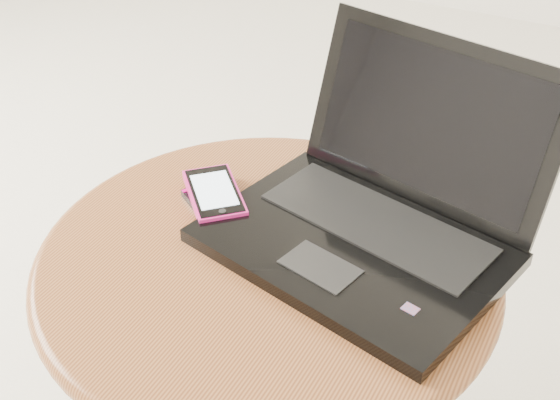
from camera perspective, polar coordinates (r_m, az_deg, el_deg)
The scene contains 4 objects.
table at distance 0.95m, azimuth -0.97°, elevation -8.51°, with size 0.56×0.56×0.44m.
laptop at distance 0.90m, azimuth 7.38°, elevation -0.73°, with size 0.40×0.37×0.22m.
phone_black at distance 0.95m, azimuth -4.62°, elevation -0.62°, with size 0.13×0.11×0.01m.
phone_pink at distance 0.96m, azimuth -5.07°, elevation 0.46°, with size 0.13×0.13×0.01m.
Camera 1 is at (0.41, -0.64, 1.01)m, focal length 47.61 mm.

